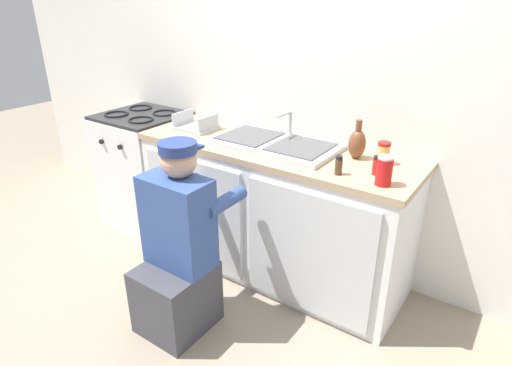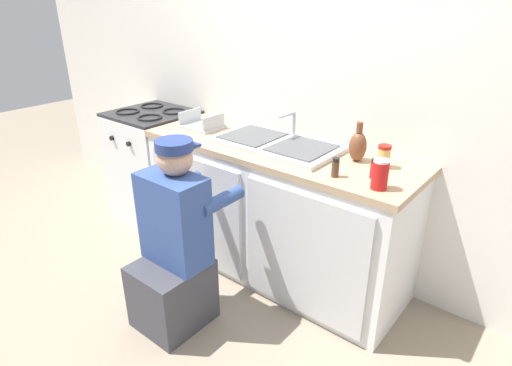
{
  "view_description": "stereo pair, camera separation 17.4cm",
  "coord_description": "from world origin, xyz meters",
  "px_view_note": "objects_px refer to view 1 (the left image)",
  "views": [
    {
      "loc": [
        1.36,
        -1.86,
        1.8
      ],
      "look_at": [
        0.0,
        0.1,
        0.73
      ],
      "focal_mm": 30.0,
      "sensor_mm": 36.0,
      "label": 1
    },
    {
      "loc": [
        1.5,
        -1.75,
        1.8
      ],
      "look_at": [
        0.0,
        0.1,
        0.73
      ],
      "focal_mm": 30.0,
      "sensor_mm": 36.0,
      "label": 2
    }
  ],
  "objects_px": {
    "stove_range": "(147,169)",
    "vase_decorative": "(357,143)",
    "sink_double_basin": "(274,143)",
    "condiment_jar": "(383,153)",
    "spice_bottle_pepper": "(339,165)",
    "plumber_person": "(178,255)",
    "soda_cup_red": "(384,171)",
    "spice_bottle_red": "(376,166)",
    "dish_rack_tray": "(196,126)"
  },
  "relations": [
    {
      "from": "condiment_jar",
      "to": "vase_decorative",
      "type": "height_order",
      "value": "vase_decorative"
    },
    {
      "from": "stove_range",
      "to": "spice_bottle_pepper",
      "type": "height_order",
      "value": "spice_bottle_pepper"
    },
    {
      "from": "stove_range",
      "to": "condiment_jar",
      "type": "bearing_deg",
      "value": 2.78
    },
    {
      "from": "stove_range",
      "to": "spice_bottle_red",
      "type": "bearing_deg",
      "value": -2.32
    },
    {
      "from": "stove_range",
      "to": "soda_cup_red",
      "type": "relative_size",
      "value": 6.17
    },
    {
      "from": "plumber_person",
      "to": "sink_double_basin",
      "type": "bearing_deg",
      "value": 79.97
    },
    {
      "from": "condiment_jar",
      "to": "vase_decorative",
      "type": "xyz_separation_m",
      "value": [
        -0.16,
        0.0,
        0.03
      ]
    },
    {
      "from": "vase_decorative",
      "to": "dish_rack_tray",
      "type": "bearing_deg",
      "value": -175.03
    },
    {
      "from": "condiment_jar",
      "to": "spice_bottle_pepper",
      "type": "bearing_deg",
      "value": -116.31
    },
    {
      "from": "sink_double_basin",
      "to": "spice_bottle_red",
      "type": "height_order",
      "value": "sink_double_basin"
    },
    {
      "from": "stove_range",
      "to": "dish_rack_tray",
      "type": "xyz_separation_m",
      "value": [
        0.58,
        -0.01,
        0.47
      ]
    },
    {
      "from": "spice_bottle_red",
      "to": "vase_decorative",
      "type": "height_order",
      "value": "vase_decorative"
    },
    {
      "from": "stove_range",
      "to": "condiment_jar",
      "type": "distance_m",
      "value": 1.97
    },
    {
      "from": "stove_range",
      "to": "spice_bottle_red",
      "type": "relative_size",
      "value": 8.94
    },
    {
      "from": "plumber_person",
      "to": "vase_decorative",
      "type": "xyz_separation_m",
      "value": [
        0.64,
        0.86,
        0.54
      ]
    },
    {
      "from": "spice_bottle_red",
      "to": "dish_rack_tray",
      "type": "distance_m",
      "value": 1.34
    },
    {
      "from": "stove_range",
      "to": "vase_decorative",
      "type": "height_order",
      "value": "vase_decorative"
    },
    {
      "from": "soda_cup_red",
      "to": "plumber_person",
      "type": "bearing_deg",
      "value": -147.32
    },
    {
      "from": "spice_bottle_pepper",
      "to": "condiment_jar",
      "type": "bearing_deg",
      "value": 63.69
    },
    {
      "from": "spice_bottle_pepper",
      "to": "stove_range",
      "type": "bearing_deg",
      "value": 173.84
    },
    {
      "from": "sink_double_basin",
      "to": "spice_bottle_pepper",
      "type": "relative_size",
      "value": 7.62
    },
    {
      "from": "plumber_person",
      "to": "spice_bottle_pepper",
      "type": "height_order",
      "value": "plumber_person"
    },
    {
      "from": "spice_bottle_red",
      "to": "vase_decorative",
      "type": "distance_m",
      "value": 0.25
    },
    {
      "from": "sink_double_basin",
      "to": "condiment_jar",
      "type": "height_order",
      "value": "sink_double_basin"
    },
    {
      "from": "sink_double_basin",
      "to": "dish_rack_tray",
      "type": "height_order",
      "value": "sink_double_basin"
    },
    {
      "from": "spice_bottle_red",
      "to": "vase_decorative",
      "type": "xyz_separation_m",
      "value": [
        -0.18,
        0.17,
        0.04
      ]
    },
    {
      "from": "stove_range",
      "to": "spice_bottle_pepper",
      "type": "xyz_separation_m",
      "value": [
        1.76,
        -0.19,
        0.5
      ]
    },
    {
      "from": "sink_double_basin",
      "to": "condiment_jar",
      "type": "xyz_separation_m",
      "value": [
        0.66,
        0.09,
        0.05
      ]
    },
    {
      "from": "vase_decorative",
      "to": "plumber_person",
      "type": "bearing_deg",
      "value": -126.84
    },
    {
      "from": "spice_bottle_red",
      "to": "dish_rack_tray",
      "type": "xyz_separation_m",
      "value": [
        -1.34,
        0.07,
        -0.03
      ]
    },
    {
      "from": "sink_double_basin",
      "to": "plumber_person",
      "type": "bearing_deg",
      "value": -100.03
    },
    {
      "from": "stove_range",
      "to": "spice_bottle_pepper",
      "type": "bearing_deg",
      "value": -6.16
    },
    {
      "from": "condiment_jar",
      "to": "soda_cup_red",
      "type": "distance_m",
      "value": 0.3
    },
    {
      "from": "spice_bottle_red",
      "to": "dish_rack_tray",
      "type": "relative_size",
      "value": 0.37
    },
    {
      "from": "stove_range",
      "to": "condiment_jar",
      "type": "relative_size",
      "value": 7.33
    },
    {
      "from": "dish_rack_tray",
      "to": "condiment_jar",
      "type": "height_order",
      "value": "condiment_jar"
    },
    {
      "from": "spice_bottle_pepper",
      "to": "sink_double_basin",
      "type": "bearing_deg",
      "value": 159.88
    },
    {
      "from": "stove_range",
      "to": "spice_bottle_red",
      "type": "distance_m",
      "value": 1.99
    },
    {
      "from": "stove_range",
      "to": "vase_decorative",
      "type": "distance_m",
      "value": 1.82
    },
    {
      "from": "sink_double_basin",
      "to": "stove_range",
      "type": "xyz_separation_m",
      "value": [
        -1.23,
        -0.0,
        -0.46
      ]
    },
    {
      "from": "spice_bottle_pepper",
      "to": "condiment_jar",
      "type": "xyz_separation_m",
      "value": [
        0.14,
        0.28,
        0.01
      ]
    },
    {
      "from": "sink_double_basin",
      "to": "vase_decorative",
      "type": "xyz_separation_m",
      "value": [
        0.51,
        0.09,
        0.07
      ]
    },
    {
      "from": "stove_range",
      "to": "dish_rack_tray",
      "type": "height_order",
      "value": "dish_rack_tray"
    },
    {
      "from": "spice_bottle_pepper",
      "to": "vase_decorative",
      "type": "relative_size",
      "value": 0.46
    },
    {
      "from": "sink_double_basin",
      "to": "stove_range",
      "type": "distance_m",
      "value": 1.32
    },
    {
      "from": "sink_double_basin",
      "to": "plumber_person",
      "type": "relative_size",
      "value": 0.72
    },
    {
      "from": "sink_double_basin",
      "to": "spice_bottle_pepper",
      "type": "height_order",
      "value": "sink_double_basin"
    },
    {
      "from": "vase_decorative",
      "to": "stove_range",
      "type": "bearing_deg",
      "value": -176.95
    },
    {
      "from": "plumber_person",
      "to": "dish_rack_tray",
      "type": "xyz_separation_m",
      "value": [
        -0.52,
        0.75,
        0.47
      ]
    },
    {
      "from": "condiment_jar",
      "to": "vase_decorative",
      "type": "distance_m",
      "value": 0.16
    }
  ]
}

